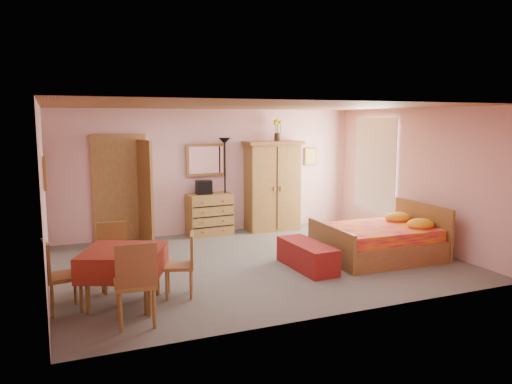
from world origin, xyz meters
name	(u,v)px	position (x,y,z in m)	size (l,w,h in m)	color
floor	(257,262)	(0.00, 0.00, 0.00)	(6.50, 6.50, 0.00)	slate
ceiling	(257,106)	(0.00, 0.00, 2.60)	(6.50, 6.50, 0.00)	brown
wall_back	(212,171)	(0.00, 2.50, 1.30)	(6.50, 0.10, 2.60)	#DDA1A0
wall_front	(338,211)	(0.00, -2.50, 1.30)	(6.50, 0.10, 2.60)	#DDA1A0
wall_left	(44,197)	(-3.25, 0.00, 1.30)	(0.10, 5.00, 2.60)	#DDA1A0
wall_right	(415,177)	(3.25, 0.00, 1.30)	(0.10, 5.00, 2.60)	#DDA1A0
doorway	(120,189)	(-1.90, 2.47, 1.02)	(1.06, 0.12, 2.15)	#9E6B35
window	(375,164)	(3.21, 1.20, 1.45)	(0.08, 1.40, 1.95)	white
picture_left	(44,173)	(-3.22, -0.60, 1.70)	(0.04, 0.32, 0.42)	orange
picture_back	(311,157)	(2.35, 2.47, 1.55)	(0.30, 0.04, 0.40)	#D8BF59
chest_of_drawers	(210,214)	(-0.13, 2.25, 0.43)	(0.91, 0.46, 0.86)	olive
wall_mirror	(206,160)	(-0.13, 2.46, 1.55)	(0.85, 0.04, 0.67)	white
stereo	(204,187)	(-0.25, 2.26, 1.01)	(0.30, 0.22, 0.28)	black
floor_lamp	(225,186)	(0.22, 2.28, 1.01)	(0.26, 0.26, 2.01)	black
wardrobe	(272,186)	(1.28, 2.21, 0.96)	(1.23, 0.63, 1.93)	olive
sunflower_vase	(277,130)	(1.41, 2.25, 2.16)	(0.19, 0.19, 0.47)	yellow
bed	(378,232)	(2.04, -0.54, 0.45)	(1.96, 1.54, 0.91)	#BA123B
bench	(307,256)	(0.60, -0.64, 0.21)	(0.47, 1.26, 0.42)	maroon
dining_table	(124,277)	(-2.34, -1.11, 0.36)	(0.99, 0.99, 0.73)	maroon
chair_south	(135,282)	(-2.31, -1.83, 0.51)	(0.46, 0.46, 1.02)	olive
chair_north	(114,256)	(-2.38, -0.42, 0.46)	(0.42, 0.42, 0.92)	olive
chair_west	(63,276)	(-3.07, -1.07, 0.46)	(0.42, 0.42, 0.92)	olive
chair_east	(179,265)	(-1.61, -1.10, 0.43)	(0.39, 0.39, 0.87)	#AB6B3A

